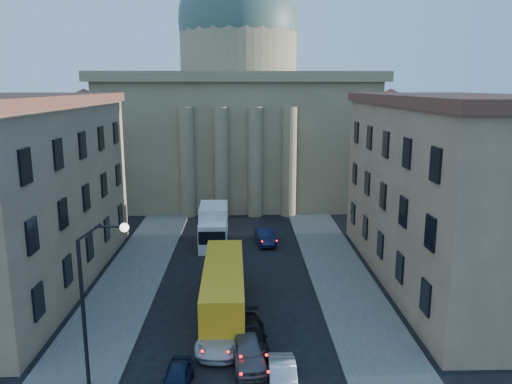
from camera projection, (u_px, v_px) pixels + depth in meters
sidewalk_left at (117, 304)px, 35.69m from camera, size 5.00×60.00×0.15m
sidewalk_right at (353, 301)px, 36.12m from camera, size 5.00×60.00×0.15m
church at (239, 111)px, 70.08m from camera, size 68.02×28.76×36.60m
building_left at (12, 192)px, 37.86m from camera, size 11.60×26.60×14.70m
building_right at (454, 190)px, 38.71m from camera, size 11.60×26.60×14.70m
street_lamp at (92, 292)px, 24.87m from camera, size 2.62×0.44×8.83m
car_left_near at (177, 378)px, 25.68m from camera, size 1.57×3.62×1.22m
car_right_near at (283, 377)px, 25.68m from camera, size 1.42×3.99×1.31m
car_left_mid at (221, 333)px, 30.01m from camera, size 2.97×5.77×1.56m
car_right_mid at (249, 337)px, 29.55m from camera, size 2.59×5.42×1.52m
car_right_far at (248, 351)px, 27.94m from camera, size 2.34×4.69×1.53m
car_right_distant at (265, 236)px, 49.42m from camera, size 2.11×4.73×1.51m
city_bus at (224, 287)px, 34.24m from camera, size 2.94×11.81×3.32m
box_truck at (213, 227)px, 48.98m from camera, size 2.81×6.85×3.73m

